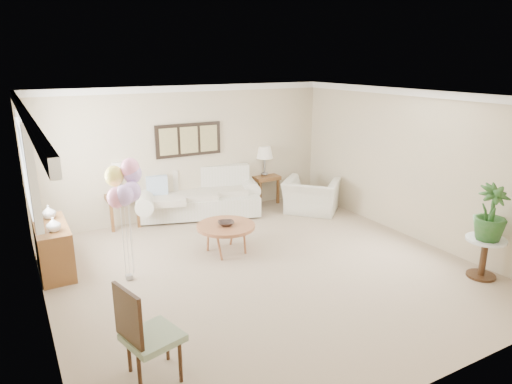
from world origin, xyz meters
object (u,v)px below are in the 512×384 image
(accent_chair, at_px, (145,332))
(balloon_cluster, at_px, (125,184))
(coffee_table, at_px, (226,227))
(sofa, at_px, (199,197))
(armchair, at_px, (311,196))

(accent_chair, bearing_deg, balloon_cluster, 79.24)
(balloon_cluster, bearing_deg, coffee_table, 6.62)
(sofa, distance_m, armchair, 2.32)
(sofa, distance_m, coffee_table, 2.04)
(coffee_table, xyz_separation_m, armchair, (2.44, 1.02, -0.10))
(coffee_table, height_order, accent_chair, accent_chair)
(sofa, bearing_deg, armchair, -25.28)
(coffee_table, relative_size, balloon_cluster, 0.54)
(accent_chair, xyz_separation_m, balloon_cluster, (0.43, 2.25, 0.90))
(sofa, bearing_deg, accent_chair, -118.13)
(coffee_table, distance_m, accent_chair, 3.18)
(accent_chair, bearing_deg, sofa, 61.87)
(coffee_table, bearing_deg, sofa, 80.27)
(coffee_table, height_order, balloon_cluster, balloon_cluster)
(armchair, relative_size, accent_chair, 1.04)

